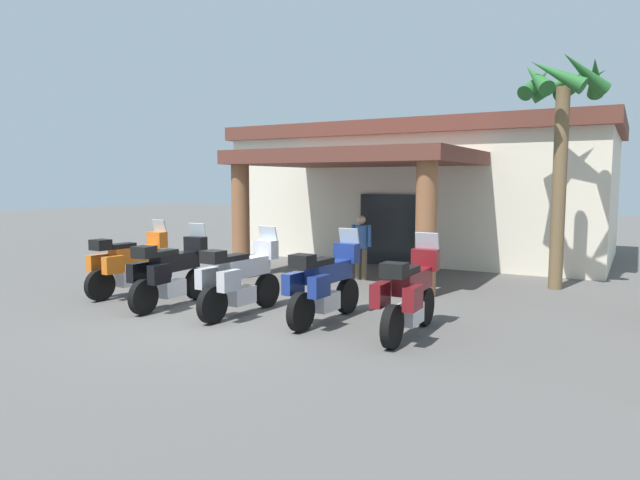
# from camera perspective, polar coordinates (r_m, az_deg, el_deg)

# --- Properties ---
(ground_plane) EXTENTS (80.00, 80.00, 0.00)m
(ground_plane) POSITION_cam_1_polar(r_m,az_deg,el_deg) (10.36, -9.98, -7.98)
(ground_plane) COLOR #514F4C
(motel_building) EXTENTS (11.99, 11.08, 4.29)m
(motel_building) POSITION_cam_1_polar(r_m,az_deg,el_deg) (19.73, 10.52, 4.98)
(motel_building) COLOR silver
(motel_building) RESTS_ON ground_plane
(motorcycle_orange) EXTENTS (0.73, 2.21, 1.61)m
(motorcycle_orange) POSITION_cam_1_polar(r_m,az_deg,el_deg) (13.01, -18.65, -2.24)
(motorcycle_orange) COLOR black
(motorcycle_orange) RESTS_ON ground_plane
(motorcycle_black) EXTENTS (0.72, 2.21, 1.61)m
(motorcycle_black) POSITION_cam_1_polar(r_m,az_deg,el_deg) (11.55, -14.83, -3.12)
(motorcycle_black) COLOR black
(motorcycle_black) RESTS_ON ground_plane
(motorcycle_silver) EXTENTS (0.72, 2.21, 1.61)m
(motorcycle_silver) POSITION_cam_1_polar(r_m,az_deg,el_deg) (10.58, -8.05, -3.80)
(motorcycle_silver) COLOR black
(motorcycle_silver) RESTS_ON ground_plane
(motorcycle_blue) EXTENTS (0.72, 2.21, 1.61)m
(motorcycle_blue) POSITION_cam_1_polar(r_m,az_deg,el_deg) (9.95, 0.48, -4.36)
(motorcycle_blue) COLOR black
(motorcycle_blue) RESTS_ON ground_plane
(motorcycle_maroon) EXTENTS (0.71, 2.21, 1.61)m
(motorcycle_maroon) POSITION_cam_1_polar(r_m,az_deg,el_deg) (9.15, 9.01, -5.34)
(motorcycle_maroon) COLOR black
(motorcycle_maroon) RESTS_ON ground_plane
(pedestrian) EXTENTS (0.53, 0.32, 1.63)m
(pedestrian) POSITION_cam_1_polar(r_m,az_deg,el_deg) (14.26, 4.17, -0.29)
(pedestrian) COLOR brown
(pedestrian) RESTS_ON ground_plane
(palm_tree_near_portico) EXTENTS (2.04, 2.04, 5.29)m
(palm_tree_near_portico) POSITION_cam_1_polar(r_m,az_deg,el_deg) (14.09, 23.24, 11.98)
(palm_tree_near_portico) COLOR brown
(palm_tree_near_portico) RESTS_ON ground_plane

